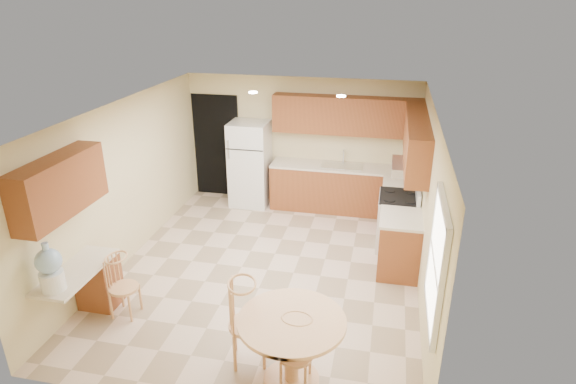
% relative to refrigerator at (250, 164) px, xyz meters
% --- Properties ---
extents(floor, '(5.50, 5.50, 0.00)m').
position_rel_refrigerator_xyz_m(floor, '(0.95, -2.40, -0.84)').
color(floor, beige).
rests_on(floor, ground).
extents(ceiling, '(4.50, 5.50, 0.02)m').
position_rel_refrigerator_xyz_m(ceiling, '(0.95, -2.40, 1.66)').
color(ceiling, white).
rests_on(ceiling, wall_back).
extents(wall_back, '(4.50, 0.02, 2.50)m').
position_rel_refrigerator_xyz_m(wall_back, '(0.95, 0.35, 0.41)').
color(wall_back, beige).
rests_on(wall_back, floor).
extents(wall_front, '(4.50, 0.02, 2.50)m').
position_rel_refrigerator_xyz_m(wall_front, '(0.95, -5.15, 0.41)').
color(wall_front, beige).
rests_on(wall_front, floor).
extents(wall_left, '(0.02, 5.50, 2.50)m').
position_rel_refrigerator_xyz_m(wall_left, '(-1.30, -2.40, 0.41)').
color(wall_left, beige).
rests_on(wall_left, floor).
extents(wall_right, '(0.02, 5.50, 2.50)m').
position_rel_refrigerator_xyz_m(wall_right, '(3.20, -2.40, 0.41)').
color(wall_right, beige).
rests_on(wall_right, floor).
extents(doorway, '(0.90, 0.02, 2.10)m').
position_rel_refrigerator_xyz_m(doorway, '(-0.80, 0.34, 0.21)').
color(doorway, black).
rests_on(doorway, floor).
extents(base_cab_back, '(2.75, 0.60, 0.87)m').
position_rel_refrigerator_xyz_m(base_cab_back, '(1.83, 0.05, -0.40)').
color(base_cab_back, brown).
rests_on(base_cab_back, floor).
extents(counter_back, '(2.75, 0.63, 0.04)m').
position_rel_refrigerator_xyz_m(counter_back, '(1.83, 0.05, 0.05)').
color(counter_back, beige).
rests_on(counter_back, base_cab_back).
extents(base_cab_right_a, '(0.60, 0.59, 0.87)m').
position_rel_refrigerator_xyz_m(base_cab_right_a, '(2.90, -0.54, -0.40)').
color(base_cab_right_a, brown).
rests_on(base_cab_right_a, floor).
extents(counter_right_a, '(0.63, 0.59, 0.04)m').
position_rel_refrigerator_xyz_m(counter_right_a, '(2.90, -0.54, 0.05)').
color(counter_right_a, beige).
rests_on(counter_right_a, base_cab_right_a).
extents(base_cab_right_b, '(0.60, 0.80, 0.87)m').
position_rel_refrigerator_xyz_m(base_cab_right_b, '(2.90, -2.00, -0.40)').
color(base_cab_right_b, brown).
rests_on(base_cab_right_b, floor).
extents(counter_right_b, '(0.63, 0.80, 0.04)m').
position_rel_refrigerator_xyz_m(counter_right_b, '(2.90, -2.00, 0.05)').
color(counter_right_b, beige).
rests_on(counter_right_b, base_cab_right_b).
extents(upper_cab_back, '(2.75, 0.33, 0.70)m').
position_rel_refrigerator_xyz_m(upper_cab_back, '(1.83, 0.19, 1.01)').
color(upper_cab_back, brown).
rests_on(upper_cab_back, wall_back).
extents(upper_cab_right, '(0.33, 2.42, 0.70)m').
position_rel_refrigerator_xyz_m(upper_cab_right, '(3.04, -1.19, 1.01)').
color(upper_cab_right, brown).
rests_on(upper_cab_right, wall_right).
extents(upper_cab_left, '(0.33, 1.40, 0.70)m').
position_rel_refrigerator_xyz_m(upper_cab_left, '(-1.13, -4.00, 1.01)').
color(upper_cab_left, brown).
rests_on(upper_cab_left, wall_left).
extents(sink, '(0.78, 0.44, 0.01)m').
position_rel_refrigerator_xyz_m(sink, '(1.80, 0.05, 0.08)').
color(sink, silver).
rests_on(sink, counter_back).
extents(range_hood, '(0.50, 0.76, 0.14)m').
position_rel_refrigerator_xyz_m(range_hood, '(2.95, -1.22, 0.58)').
color(range_hood, silver).
rests_on(range_hood, upper_cab_right).
extents(desk_pedestal, '(0.48, 0.42, 0.72)m').
position_rel_refrigerator_xyz_m(desk_pedestal, '(-1.05, -3.72, -0.48)').
color(desk_pedestal, brown).
rests_on(desk_pedestal, floor).
extents(desk_top, '(0.50, 1.20, 0.04)m').
position_rel_refrigerator_xyz_m(desk_top, '(-1.05, -4.10, -0.09)').
color(desk_top, beige).
rests_on(desk_top, desk_pedestal).
extents(window, '(0.06, 1.12, 1.30)m').
position_rel_refrigerator_xyz_m(window, '(3.18, -4.25, 0.66)').
color(window, white).
rests_on(window, wall_right).
extents(can_light_a, '(0.14, 0.14, 0.02)m').
position_rel_refrigerator_xyz_m(can_light_a, '(0.45, -1.20, 1.65)').
color(can_light_a, white).
rests_on(can_light_a, ceiling).
extents(can_light_b, '(0.14, 0.14, 0.02)m').
position_rel_refrigerator_xyz_m(can_light_b, '(1.85, -1.20, 1.65)').
color(can_light_b, white).
rests_on(can_light_b, ceiling).
extents(refrigerator, '(0.74, 0.72, 1.67)m').
position_rel_refrigerator_xyz_m(refrigerator, '(0.00, 0.00, 0.00)').
color(refrigerator, white).
rests_on(refrigerator, floor).
extents(stove, '(0.65, 0.76, 1.09)m').
position_rel_refrigerator_xyz_m(stove, '(2.88, -1.22, -0.37)').
color(stove, white).
rests_on(stove, floor).
extents(dining_table, '(1.14, 1.14, 0.84)m').
position_rel_refrigerator_xyz_m(dining_table, '(1.78, -4.58, -0.28)').
color(dining_table, '#E3A971').
rests_on(dining_table, floor).
extents(chair_table_a, '(0.46, 0.59, 1.04)m').
position_rel_refrigerator_xyz_m(chair_table_a, '(1.23, -4.43, -0.20)').
color(chair_table_a, '#E3A971').
rests_on(chair_table_a, floor).
extents(chair_table_b, '(0.37, 0.37, 0.84)m').
position_rel_refrigerator_xyz_m(chair_table_b, '(1.83, -4.68, -0.33)').
color(chair_table_b, '#E3A971').
rests_on(chair_table_b, floor).
extents(chair_desk, '(0.38, 0.49, 0.86)m').
position_rel_refrigerator_xyz_m(chair_desk, '(-0.60, -3.93, -0.31)').
color(chair_desk, '#E3A971').
rests_on(chair_desk, floor).
extents(water_crock, '(0.29, 0.29, 0.61)m').
position_rel_refrigerator_xyz_m(water_crock, '(-1.05, -4.52, 0.21)').
color(water_crock, white).
rests_on(water_crock, desk_top).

